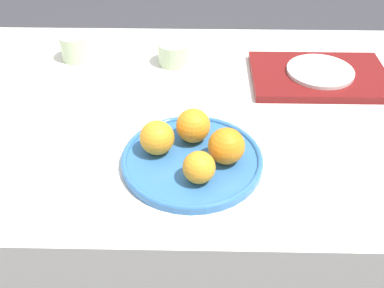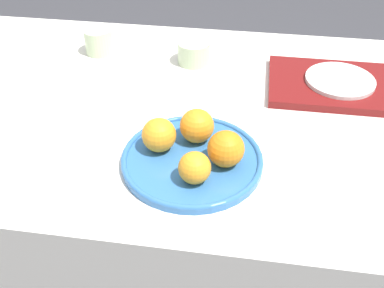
{
  "view_description": "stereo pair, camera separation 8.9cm",
  "coord_description": "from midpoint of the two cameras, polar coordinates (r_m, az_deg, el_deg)",
  "views": [
    {
      "loc": [
        0.11,
        -0.91,
        1.38
      ],
      "look_at": [
        0.1,
        -0.21,
        0.83
      ],
      "focal_mm": 42.0,
      "sensor_mm": 36.0,
      "label": 1
    },
    {
      "loc": [
        0.2,
        -0.9,
        1.38
      ],
      "look_at": [
        0.1,
        -0.21,
        0.83
      ],
      "focal_mm": 42.0,
      "sensor_mm": 36.0,
      "label": 2
    }
  ],
  "objects": [
    {
      "name": "table",
      "position": [
        1.35,
        -5.99,
        -8.88
      ],
      "size": [
        1.54,
        0.87,
        0.78
      ],
      "color": "silver",
      "rests_on": "ground_plane"
    },
    {
      "name": "fruit_platter",
      "position": [
        0.92,
        -2.78,
        -2.06
      ],
      "size": [
        0.29,
        0.29,
        0.02
      ],
      "color": "#336BAD",
      "rests_on": "table"
    },
    {
      "name": "orange_0",
      "position": [
        0.84,
        -2.12,
        -3.11
      ],
      "size": [
        0.06,
        0.06,
        0.06
      ],
      "color": "orange",
      "rests_on": "fruit_platter"
    },
    {
      "name": "orange_1",
      "position": [
        0.91,
        -7.25,
        0.7
      ],
      "size": [
        0.07,
        0.07,
        0.07
      ],
      "color": "orange",
      "rests_on": "fruit_platter"
    },
    {
      "name": "orange_2",
      "position": [
        0.94,
        -2.56,
        2.24
      ],
      "size": [
        0.07,
        0.07,
        0.07
      ],
      "color": "orange",
      "rests_on": "fruit_platter"
    },
    {
      "name": "orange_3",
      "position": [
        0.88,
        1.53,
        -0.37
      ],
      "size": [
        0.07,
        0.07,
        0.07
      ],
      "color": "orange",
      "rests_on": "fruit_platter"
    },
    {
      "name": "serving_tray",
      "position": [
        1.22,
        13.86,
        8.3
      ],
      "size": [
        0.35,
        0.23,
        0.02
      ],
      "color": "maroon",
      "rests_on": "table"
    },
    {
      "name": "side_plate",
      "position": [
        1.22,
        13.96,
        8.9
      ],
      "size": [
        0.17,
        0.17,
        0.01
      ],
      "color": "silver",
      "rests_on": "serving_tray"
    },
    {
      "name": "cup_0",
      "position": [
        1.33,
        -16.51,
        11.63
      ],
      "size": [
        0.08,
        0.08,
        0.07
      ],
      "color": "#B7CC9E",
      "rests_on": "table"
    },
    {
      "name": "cup_1",
      "position": [
        1.26,
        -4.35,
        11.39
      ],
      "size": [
        0.09,
        0.09,
        0.06
      ],
      "color": "#B7CC9E",
      "rests_on": "table"
    },
    {
      "name": "napkin",
      "position": [
        1.09,
        -12.41,
        4.04
      ],
      "size": [
        0.12,
        0.12,
        0.01
      ],
      "color": "white",
      "rests_on": "table"
    }
  ]
}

